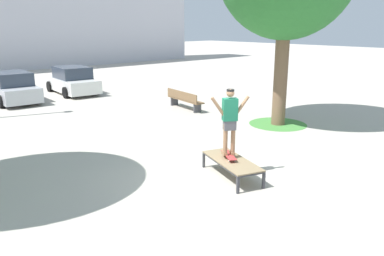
% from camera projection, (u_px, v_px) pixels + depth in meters
% --- Properties ---
extents(ground_plane, '(120.00, 120.00, 0.00)m').
position_uv_depth(ground_plane, '(207.00, 179.00, 9.69)').
color(ground_plane, '#B2AA9E').
extents(skate_box, '(1.33, 2.04, 0.46)m').
position_uv_depth(skate_box, '(232.00, 162.00, 9.72)').
color(skate_box, '#38383D').
rests_on(skate_box, ground).
extents(skateboard, '(0.59, 0.79, 0.09)m').
position_uv_depth(skateboard, '(229.00, 155.00, 9.83)').
color(skateboard, '#B23333').
rests_on(skateboard, skate_box).
extents(skater, '(0.90, 0.59, 1.69)m').
position_uv_depth(skater, '(230.00, 117.00, 9.58)').
color(skater, '#8E6647').
rests_on(skater, skateboard).
extents(grass_patch_near_right, '(2.22, 2.22, 0.01)m').
position_uv_depth(grass_patch_near_right, '(278.00, 124.00, 15.03)').
color(grass_patch_near_right, '#47893D').
rests_on(grass_patch_near_right, ground).
extents(car_silver, '(2.09, 4.29, 1.50)m').
position_uv_depth(car_silver, '(12.00, 88.00, 19.19)').
color(car_silver, '#B7BABF').
rests_on(car_silver, ground).
extents(car_white, '(2.17, 4.32, 1.50)m').
position_uv_depth(car_white, '(72.00, 81.00, 21.57)').
color(car_white, silver).
rests_on(car_white, ground).
extents(park_bench, '(0.76, 2.44, 0.83)m').
position_uv_depth(park_bench, '(184.00, 99.00, 17.62)').
color(park_bench, brown).
rests_on(park_bench, ground).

